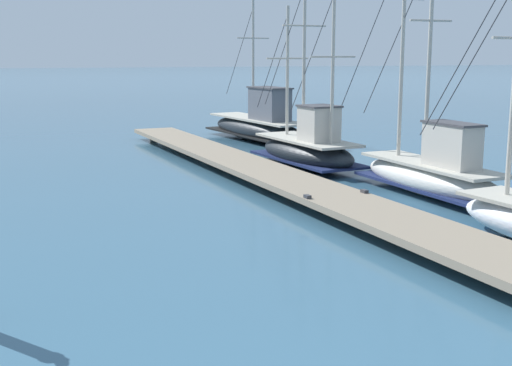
{
  "coord_description": "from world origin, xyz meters",
  "views": [
    {
      "loc": [
        -2.54,
        -3.15,
        3.83
      ],
      "look_at": [
        1.75,
        8.85,
        1.4
      ],
      "focal_mm": 47.46,
      "sensor_mm": 36.0,
      "label": 1
    }
  ],
  "objects": [
    {
      "name": "fishing_boat_1",
      "position": [
        6.89,
        17.91,
        0.67
      ],
      "size": [
        2.46,
        6.44,
        6.42
      ],
      "color": "black",
      "rests_on": "ground"
    },
    {
      "name": "fishing_boat_2",
      "position": [
        8.14,
        12.38,
        0.66
      ],
      "size": [
        1.85,
        7.7,
        7.29
      ],
      "color": "silver",
      "rests_on": "ground"
    },
    {
      "name": "floating_dock",
      "position": [
        4.38,
        16.09,
        0.36
      ],
      "size": [
        3.53,
        24.06,
        0.53
      ],
      "color": "gray",
      "rests_on": "ground"
    },
    {
      "name": "fishing_boat_0",
      "position": [
        7.73,
        25.15,
        0.73
      ],
      "size": [
        2.88,
        7.67,
        6.17
      ],
      "color": "black",
      "rests_on": "ground"
    }
  ]
}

